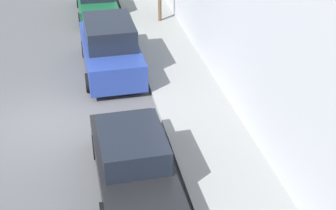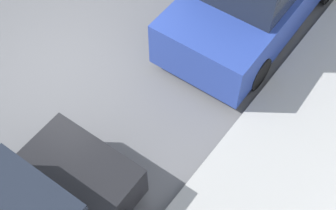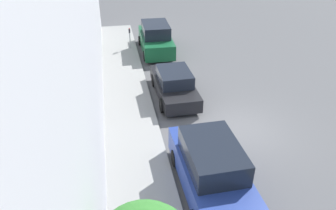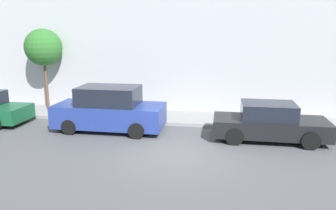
# 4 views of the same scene
# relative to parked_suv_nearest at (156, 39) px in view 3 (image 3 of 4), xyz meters

# --- Properties ---
(ground_plane) EXTENTS (60.00, 60.00, 0.00)m
(ground_plane) POSITION_rel_parked_suv_nearest_xyz_m (-2.22, 10.01, -0.93)
(ground_plane) COLOR #515154
(sidewalk) EXTENTS (2.41, 32.00, 0.15)m
(sidewalk) POSITION_rel_parked_suv_nearest_xyz_m (2.49, 10.01, -0.86)
(sidewalk) COLOR gray
(sidewalk) RESTS_ON ground_plane
(parked_suv_nearest) EXTENTS (2.08, 4.84, 1.98)m
(parked_suv_nearest) POSITION_rel_parked_suv_nearest_xyz_m (0.00, 0.00, 0.00)
(parked_suv_nearest) COLOR #14512D
(parked_suv_nearest) RESTS_ON ground_plane
(parked_sedan_second) EXTENTS (1.92, 4.54, 1.54)m
(parked_sedan_second) POSITION_rel_parked_suv_nearest_xyz_m (0.03, 6.56, -0.21)
(parked_sedan_second) COLOR black
(parked_sedan_second) RESTS_ON ground_plane
(parked_suv_third) EXTENTS (2.08, 4.84, 1.98)m
(parked_suv_third) POSITION_rel_parked_suv_nearest_xyz_m (0.12, 13.37, -0.00)
(parked_suv_third) COLOR navy
(parked_suv_third) RESTS_ON ground_plane
(parking_meter_near) EXTENTS (0.11, 0.15, 1.45)m
(parking_meter_near) POSITION_rel_parked_suv_nearest_xyz_m (1.73, -0.57, 0.11)
(parking_meter_near) COLOR #ADADB2
(parking_meter_near) RESTS_ON sidewalk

